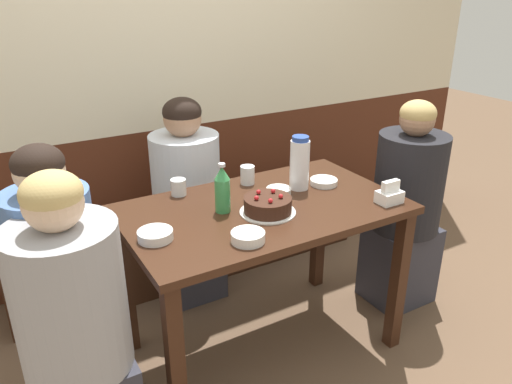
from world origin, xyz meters
name	(u,v)px	position (x,y,z in m)	size (l,w,h in m)	color
ground_plane	(262,345)	(0.00, 0.00, 0.00)	(12.00, 12.00, 0.00)	brown
back_wall	(169,63)	(0.00, 1.05, 1.25)	(4.80, 0.04, 2.50)	#4C2314
bench_seat	(193,238)	(0.00, 0.83, 0.22)	(2.16, 0.38, 0.43)	#381E11
dining_table	(263,229)	(0.00, 0.00, 0.66)	(1.23, 0.73, 0.77)	#381E11
birthday_cake	(268,205)	(-0.02, -0.07, 0.80)	(0.24, 0.24, 0.09)	white
water_pitcher	(300,163)	(0.25, 0.09, 0.90)	(0.09, 0.09, 0.26)	white
soju_bottle	(222,189)	(-0.18, 0.04, 0.87)	(0.07, 0.07, 0.22)	#388E4C
napkin_holder	(390,195)	(0.51, -0.25, 0.81)	(0.11, 0.08, 0.11)	white
bowl_soup_white	(248,237)	(-0.22, -0.25, 0.79)	(0.13, 0.13, 0.04)	white
bowl_rice_small	(279,191)	(0.13, 0.07, 0.79)	(0.12, 0.12, 0.03)	white
bowl_side_dish	(155,235)	(-0.52, -0.05, 0.79)	(0.14, 0.14, 0.04)	white
bowl_sauce_shallow	(324,182)	(0.38, 0.06, 0.78)	(0.13, 0.13, 0.03)	white
glass_water_tall	(248,175)	(0.07, 0.26, 0.81)	(0.07, 0.07, 0.09)	silver
glass_tumbler_short	(178,187)	(-0.27, 0.30, 0.81)	(0.07, 0.07, 0.08)	silver
person_teal_shirt	(187,202)	(-0.11, 0.62, 0.57)	(0.37, 0.37, 1.15)	#33333D
person_pale_blue_shirt	(64,305)	(-0.88, 0.02, 0.55)	(0.34, 0.31, 1.19)	#33333D
person_grey_tee	(76,335)	(-0.88, -0.22, 0.58)	(0.37, 0.37, 1.17)	#33333D
person_dark_striped	(406,209)	(0.88, -0.03, 0.56)	(0.36, 0.36, 1.15)	#33333D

